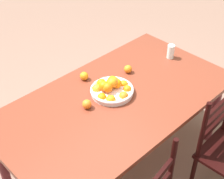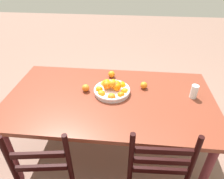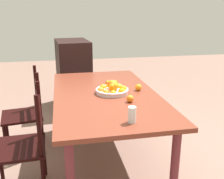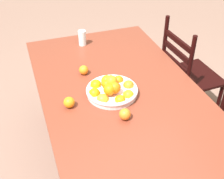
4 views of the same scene
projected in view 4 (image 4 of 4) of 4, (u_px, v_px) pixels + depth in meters
The scene contains 8 objects.
ground_plane at pixel (120, 167), 2.45m from camera, with size 12.00×12.00×0.00m, color #7E5E52.
dining_table at pixel (122, 103), 2.05m from camera, with size 1.93×1.06×0.76m.
chair_near_window at pixel (187, 75), 2.71m from camera, with size 0.48×0.48×0.98m.
fruit_bowl at pixel (111, 89), 1.97m from camera, with size 0.35×0.35×0.15m.
orange_loose_0 at pixel (84, 70), 2.18m from camera, with size 0.07×0.07×0.07m, color orange.
orange_loose_1 at pixel (125, 114), 1.78m from camera, with size 0.07×0.07×0.07m, color orange.
orange_loose_2 at pixel (69, 102), 1.87m from camera, with size 0.07×0.07×0.07m, color orange.
drinking_glass at pixel (82, 38), 2.53m from camera, with size 0.06×0.06×0.13m, color silver.
Camera 4 is at (1.49, -0.59, 1.96)m, focal length 47.79 mm.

